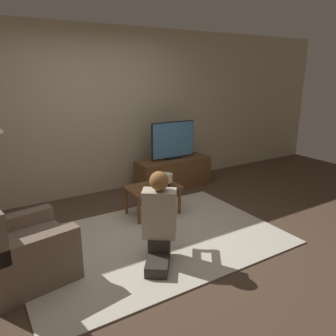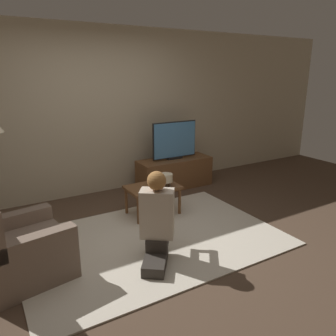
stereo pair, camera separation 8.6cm
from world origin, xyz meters
The scene contains 9 objects.
ground_plane centered at (0.00, 0.00, 0.00)m, with size 10.00×10.00×0.00m, color brown.
wall_back centered at (0.00, 1.93, 1.30)m, with size 10.00×0.06×2.60m.
rug centered at (0.00, 0.00, 0.01)m, with size 2.96×1.97×0.02m.
tv_stand centered at (1.21, 1.48, 0.25)m, with size 1.27×0.46×0.50m.
tv centered at (1.21, 1.49, 0.82)m, with size 0.81×0.08×0.63m.
coffee_table centered at (0.35, 0.65, 0.36)m, with size 0.71×0.47×0.42m.
armchair centered at (-1.41, -0.01, 0.28)m, with size 0.89×0.87×0.86m.
person_kneeling centered at (-0.15, -0.39, 0.48)m, with size 0.67×0.79×0.96m.
table_lamp centered at (0.51, 0.57, 0.52)m, with size 0.18×0.18×0.17m.
Camera 2 is at (-1.60, -3.08, 1.90)m, focal length 35.00 mm.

